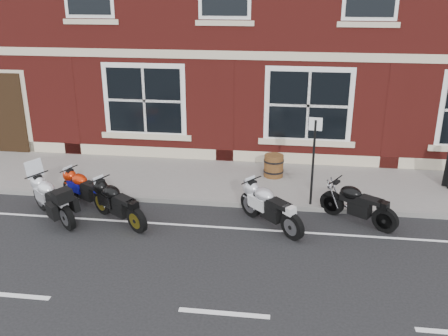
{
  "coord_description": "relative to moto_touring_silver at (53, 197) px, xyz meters",
  "views": [
    {
      "loc": [
        0.97,
        -10.16,
        5.4
      ],
      "look_at": [
        -0.62,
        1.6,
        0.96
      ],
      "focal_mm": 40.0,
      "sensor_mm": 36.0,
      "label": 1
    }
  ],
  "objects": [
    {
      "name": "barrel_planter",
      "position": [
        5.17,
        3.21,
        -0.11
      ],
      "size": [
        0.58,
        0.58,
        0.64
      ],
      "color": "#462012",
      "rests_on": "sidewalk"
    },
    {
      "name": "ground",
      "position": [
        4.59,
        -0.16,
        -0.55
      ],
      "size": [
        80.0,
        80.0,
        0.0
      ],
      "primitive_type": "plane",
      "color": "black",
      "rests_on": "ground"
    },
    {
      "name": "parking_sign",
      "position": [
        6.18,
        1.39,
        0.87
      ],
      "size": [
        0.32,
        0.06,
        2.26
      ],
      "rotation": [
        0.0,
        0.0,
        -0.14
      ],
      "color": "black",
      "rests_on": "sidewalk"
    },
    {
      "name": "moto_sport_black",
      "position": [
        1.63,
        0.01,
        -0.03
      ],
      "size": [
        1.71,
        1.3,
        0.91
      ],
      "rotation": [
        0.0,
        0.0,
        0.94
      ],
      "color": "black",
      "rests_on": "ground"
    },
    {
      "name": "moto_naked_black",
      "position": [
        7.25,
        0.76,
        -0.04
      ],
      "size": [
        1.72,
        1.24,
        0.9
      ],
      "rotation": [
        0.0,
        0.0,
        0.96
      ],
      "color": "black",
      "rests_on": "ground"
    },
    {
      "name": "moto_touring_silver",
      "position": [
        0.0,
        0.0,
        0.0
      ],
      "size": [
        1.65,
        1.45,
        1.36
      ],
      "rotation": [
        0.0,
        0.0,
        0.86
      ],
      "color": "black",
      "rests_on": "ground"
    },
    {
      "name": "moto_sport_red",
      "position": [
        0.49,
        0.82,
        -0.07
      ],
      "size": [
        1.65,
        1.09,
        0.84
      ],
      "rotation": [
        0.0,
        0.0,
        1.01
      ],
      "color": "black",
      "rests_on": "ground"
    },
    {
      "name": "kerb",
      "position": [
        4.59,
        1.26,
        -0.49
      ],
      "size": [
        30.0,
        0.16,
        0.12
      ],
      "primitive_type": "cube",
      "color": "slate",
      "rests_on": "ground"
    },
    {
      "name": "moto_sport_silver",
      "position": [
        5.22,
        0.26,
        -0.01
      ],
      "size": [
        1.55,
        1.59,
        0.94
      ],
      "rotation": [
        0.0,
        0.0,
        0.77
      ],
      "color": "black",
      "rests_on": "ground"
    },
    {
      "name": "sidewalk",
      "position": [
        4.59,
        2.84,
        -0.49
      ],
      "size": [
        30.0,
        3.0,
        0.12
      ],
      "primitive_type": "cube",
      "color": "slate",
      "rests_on": "ground"
    }
  ]
}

